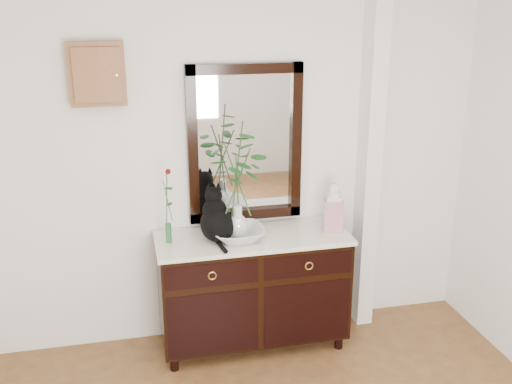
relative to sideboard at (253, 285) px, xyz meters
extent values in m
cube|color=white|center=(-0.10, 0.25, 0.88)|extent=(3.60, 0.04, 2.70)
cube|color=white|center=(0.90, 0.17, 0.88)|extent=(0.12, 0.20, 2.70)
cube|color=black|center=(0.00, 0.00, -0.01)|extent=(1.30, 0.50, 0.82)
cube|color=white|center=(0.00, 0.00, 0.36)|extent=(1.33, 0.52, 0.03)
cube|color=black|center=(0.00, 0.24, 0.97)|extent=(0.80, 0.06, 1.10)
cube|color=white|center=(0.00, 0.25, 0.97)|extent=(0.66, 0.01, 0.96)
cube|color=brown|center=(-0.95, 0.21, 1.48)|extent=(0.35, 0.10, 0.40)
imported|color=silver|center=(-0.11, -0.05, 0.42)|extent=(0.36, 0.36, 0.09)
camera|label=1|loc=(-0.83, -3.70, 1.96)|focal=42.00mm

